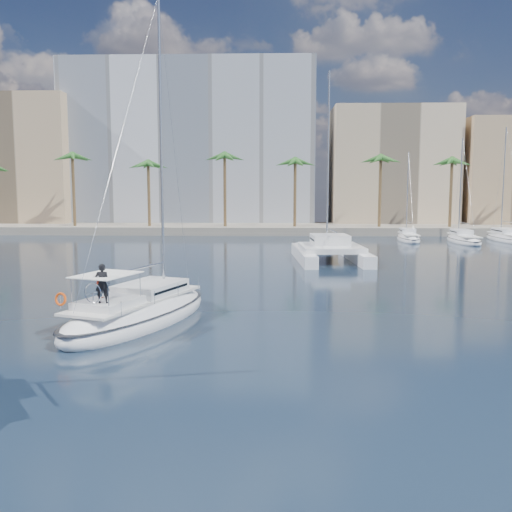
{
  "coord_description": "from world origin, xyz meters",
  "views": [
    {
      "loc": [
        2.36,
        -27.96,
        6.97
      ],
      "look_at": [
        1.44,
        1.5,
        3.42
      ],
      "focal_mm": 40.0,
      "sensor_mm": 36.0,
      "label": 1
    }
  ],
  "objects": [
    {
      "name": "ground",
      "position": [
        0.0,
        0.0,
        0.0
      ],
      "size": [
        160.0,
        160.0,
        0.0
      ],
      "primitive_type": "plane",
      "color": "black",
      "rests_on": "ground"
    },
    {
      "name": "quay",
      "position": [
        0.0,
        61.0,
        0.6
      ],
      "size": [
        120.0,
        14.0,
        1.2
      ],
      "primitive_type": "cube",
      "color": "gray",
      "rests_on": "ground"
    },
    {
      "name": "building_modern",
      "position": [
        -12.0,
        73.0,
        14.0
      ],
      "size": [
        42.0,
        16.0,
        28.0
      ],
      "primitive_type": "cube",
      "color": "silver",
      "rests_on": "ground"
    },
    {
      "name": "building_tan_left",
      "position": [
        -42.0,
        69.0,
        11.0
      ],
      "size": [
        22.0,
        14.0,
        22.0
      ],
      "primitive_type": "cube",
      "color": "tan",
      "rests_on": "ground"
    },
    {
      "name": "building_beige",
      "position": [
        22.0,
        70.0,
        10.0
      ],
      "size": [
        20.0,
        14.0,
        20.0
      ],
      "primitive_type": "cube",
      "color": "#CEB594",
      "rests_on": "ground"
    },
    {
      "name": "palm_left",
      "position": [
        -34.0,
        57.0,
        10.28
      ],
      "size": [
        3.6,
        3.6,
        12.3
      ],
      "color": "brown",
      "rests_on": "ground"
    },
    {
      "name": "palm_centre",
      "position": [
        0.0,
        57.0,
        10.28
      ],
      "size": [
        3.6,
        3.6,
        12.3
      ],
      "color": "brown",
      "rests_on": "ground"
    },
    {
      "name": "palm_right",
      "position": [
        34.0,
        57.0,
        10.28
      ],
      "size": [
        3.6,
        3.6,
        12.3
      ],
      "color": "brown",
      "rests_on": "ground"
    },
    {
      "name": "main_sloop",
      "position": [
        -4.59,
        0.66,
        0.54
      ],
      "size": [
        7.69,
        12.57,
        17.79
      ],
      "rotation": [
        0.0,
        0.0,
        -0.35
      ],
      "color": "white",
      "rests_on": "ground"
    },
    {
      "name": "catamaran",
      "position": [
        7.73,
        26.25,
        1.16
      ],
      "size": [
        6.95,
        12.78,
        18.06
      ],
      "rotation": [
        0.0,
        0.0,
        0.06
      ],
      "color": "white",
      "rests_on": "ground"
    },
    {
      "name": "seagull",
      "position": [
        -2.45,
        5.03,
        1.03
      ],
      "size": [
        1.0,
        0.43,
        0.18
      ],
      "color": "silver",
      "rests_on": "ground"
    },
    {
      "name": "moored_yacht_a",
      "position": [
        20.0,
        47.0,
        0.0
      ],
      "size": [
        3.37,
        9.52,
        11.9
      ],
      "primitive_type": null,
      "rotation": [
        0.0,
        0.0,
        -0.07
      ],
      "color": "white",
      "rests_on": "ground"
    },
    {
      "name": "moored_yacht_b",
      "position": [
        26.5,
        45.0,
        0.0
      ],
      "size": [
        3.32,
        10.83,
        13.72
      ],
      "primitive_type": null,
      "rotation": [
        0.0,
        0.0,
        -0.02
      ],
      "color": "white",
      "rests_on": "ground"
    },
    {
      "name": "moored_yacht_c",
      "position": [
        33.0,
        47.0,
        0.0
      ],
      "size": [
        3.98,
        12.33,
        15.54
      ],
      "primitive_type": null,
      "rotation": [
        0.0,
        0.0,
        0.03
      ],
      "color": "white",
      "rests_on": "ground"
    }
  ]
}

